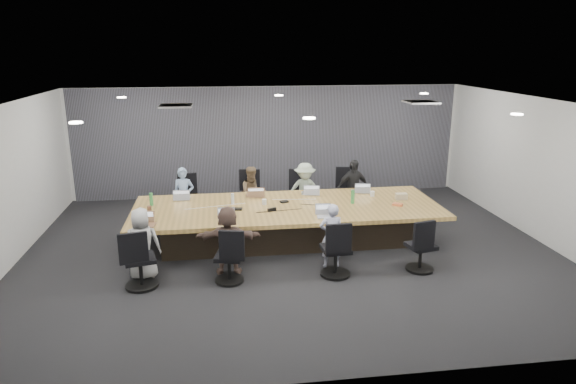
{
  "coord_description": "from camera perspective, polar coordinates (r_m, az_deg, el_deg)",
  "views": [
    {
      "loc": [
        -1.31,
        -9.04,
        3.76
      ],
      "look_at": [
        0.0,
        0.4,
        1.05
      ],
      "focal_mm": 32.0,
      "sensor_mm": 36.0,
      "label": 1
    }
  ],
  "objects": [
    {
      "name": "bottle_green_left",
      "position": [
        10.43,
        -14.96,
        -0.78
      ],
      "size": [
        0.07,
        0.07,
        0.25
      ],
      "primitive_type": "cylinder",
      "rotation": [
        0.0,
        0.0,
        0.04
      ],
      "color": "green",
      "rests_on": "conference_table"
    },
    {
      "name": "chair_1",
      "position": [
        11.74,
        -4.03,
        -0.59
      ],
      "size": [
        0.68,
        0.68,
        0.88
      ],
      "primitive_type": null,
      "rotation": [
        0.0,
        0.0,
        2.99
      ],
      "color": "black",
      "rests_on": "ground"
    },
    {
      "name": "mic_right",
      "position": [
        10.31,
        -0.43,
        -1.08
      ],
      "size": [
        0.18,
        0.15,
        0.03
      ],
      "primitive_type": "cube",
      "rotation": [
        0.0,
        0.0,
        0.34
      ],
      "color": "black",
      "rests_on": "conference_table"
    },
    {
      "name": "chair_3",
      "position": [
        12.1,
        6.75,
        -0.24
      ],
      "size": [
        0.65,
        0.65,
        0.85
      ],
      "primitive_type": null,
      "rotation": [
        0.0,
        0.0,
        3.01
      ],
      "color": "black",
      "rests_on": "ground"
    },
    {
      "name": "person_2",
      "position": [
        11.48,
        1.88,
        0.11
      ],
      "size": [
        0.87,
        0.56,
        1.28
      ],
      "primitive_type": "imported",
      "rotation": [
        0.0,
        0.0,
        6.19
      ],
      "color": "#9CAE98",
      "rests_on": "ground"
    },
    {
      "name": "curtain",
      "position": [
        13.24,
        -2.1,
        5.59
      ],
      "size": [
        9.8,
        0.04,
        2.8
      ],
      "primitive_type": "cube",
      "color": "#52515C",
      "rests_on": "ground"
    },
    {
      "name": "bottle_green_right",
      "position": [
        10.3,
        7.21,
        -0.54
      ],
      "size": [
        0.1,
        0.1,
        0.27
      ],
      "primitive_type": "cylinder",
      "rotation": [
        0.0,
        0.0,
        0.39
      ],
      "color": "green",
      "rests_on": "conference_table"
    },
    {
      "name": "mug_brown",
      "position": [
        10.12,
        -15.15,
        -1.77
      ],
      "size": [
        0.1,
        0.1,
        0.1
      ],
      "primitive_type": "cylinder",
      "rotation": [
        0.0,
        0.0,
        -0.3
      ],
      "color": "brown",
      "rests_on": "conference_table"
    },
    {
      "name": "wall_left",
      "position": [
        10.05,
        -29.18,
        0.23
      ],
      "size": [
        0.0,
        8.0,
        2.8
      ],
      "primitive_type": "cube",
      "rotation": [
        1.57,
        0.0,
        1.57
      ],
      "color": "beige",
      "rests_on": "ground"
    },
    {
      "name": "chair_4",
      "position": [
        8.62,
        -16.11,
        -7.63
      ],
      "size": [
        0.66,
        0.66,
        0.82
      ],
      "primitive_type": null,
      "rotation": [
        0.0,
        0.0,
        0.22
      ],
      "color": "black",
      "rests_on": "ground"
    },
    {
      "name": "laptop_5",
      "position": [
        9.24,
        -6.8,
        -3.25
      ],
      "size": [
        0.32,
        0.23,
        0.02
      ],
      "primitive_type": "cube",
      "rotation": [
        0.0,
        0.0,
        -0.04
      ],
      "color": "#B2B2B7",
      "rests_on": "conference_table"
    },
    {
      "name": "person_1",
      "position": [
        11.36,
        -3.92,
        -0.23
      ],
      "size": [
        0.69,
        0.59,
        1.23
      ],
      "primitive_type": "imported",
      "rotation": [
        0.0,
        0.0,
        6.52
      ],
      "color": "brown",
      "rests_on": "ground"
    },
    {
      "name": "cup_white_near",
      "position": [
        10.85,
        9.36,
        -0.2
      ],
      "size": [
        0.12,
        0.12,
        0.11
      ],
      "primitive_type": "cylinder",
      "rotation": [
        0.0,
        0.0,
        0.43
      ],
      "color": "white",
      "rests_on": "conference_table"
    },
    {
      "name": "wall_right",
      "position": [
        11.27,
        26.39,
        2.12
      ],
      "size": [
        0.0,
        8.0,
        2.8
      ],
      "primitive_type": "cube",
      "rotation": [
        1.57,
        0.0,
        -1.57
      ],
      "color": "beige",
      "rests_on": "ground"
    },
    {
      "name": "chair_0",
      "position": [
        11.76,
        -11.35,
        -1.07
      ],
      "size": [
        0.66,
        0.66,
        0.79
      ],
      "primitive_type": null,
      "rotation": [
        0.0,
        0.0,
        3.41
      ],
      "color": "black",
      "rests_on": "ground"
    },
    {
      "name": "wall_back",
      "position": [
        13.32,
        -2.14,
        5.65
      ],
      "size": [
        10.0,
        0.0,
        2.8
      ],
      "primitive_type": "cube",
      "rotation": [
        1.57,
        0.0,
        0.0
      ],
      "color": "beige",
      "rests_on": "ground"
    },
    {
      "name": "laptop_0",
      "position": [
        10.8,
        -11.7,
        -0.66
      ],
      "size": [
        0.34,
        0.24,
        0.02
      ],
      "primitive_type": "cube",
      "rotation": [
        0.0,
        0.0,
        3.12
      ],
      "color": "#B2B2B7",
      "rests_on": "conference_table"
    },
    {
      "name": "chair_7",
      "position": [
        9.19,
        14.54,
        -6.27
      ],
      "size": [
        0.62,
        0.62,
        0.75
      ],
      "primitive_type": null,
      "rotation": [
        0.0,
        0.0,
        0.25
      ],
      "color": "black",
      "rests_on": "ground"
    },
    {
      "name": "floor",
      "position": [
        9.88,
        0.32,
        -6.5
      ],
      "size": [
        10.0,
        8.0,
        0.0
      ],
      "primitive_type": "cube",
      "color": "black",
      "rests_on": "ground"
    },
    {
      "name": "person_6",
      "position": [
        8.99,
        4.85,
        -4.88
      ],
      "size": [
        0.44,
        0.3,
        1.17
      ],
      "primitive_type": "imported",
      "rotation": [
        0.0,
        0.0,
        3.08
      ],
      "color": "#B2B5D2",
      "rests_on": "ground"
    },
    {
      "name": "bottle_clear",
      "position": [
        10.24,
        -6.18,
        -0.76
      ],
      "size": [
        0.08,
        0.08,
        0.21
      ],
      "primitive_type": "cylinder",
      "rotation": [
        0.0,
        0.0,
        0.41
      ],
      "color": "silver",
      "rests_on": "conference_table"
    },
    {
      "name": "conference_table",
      "position": [
        10.2,
        -0.08,
        -3.36
      ],
      "size": [
        6.0,
        2.2,
        0.74
      ],
      "color": "#30261B",
      "rests_on": "ground"
    },
    {
      "name": "laptop_6",
      "position": [
        9.44,
        4.14,
        -2.77
      ],
      "size": [
        0.3,
        0.22,
        0.02
      ],
      "primitive_type": "cube",
      "rotation": [
        0.0,
        0.0,
        -0.07
      ],
      "color": "#B2B2B7",
      "rests_on": "conference_table"
    },
    {
      "name": "laptop_3",
      "position": [
        11.18,
        7.94,
        0.09
      ],
      "size": [
        0.36,
        0.27,
        0.02
      ],
      "primitive_type": "cube",
      "rotation": [
        0.0,
        0.0,
        3.02
      ],
      "color": "#B2B2B7",
      "rests_on": "conference_table"
    },
    {
      "name": "snack_packet",
      "position": [
        10.34,
        12.09,
        -1.36
      ],
      "size": [
        0.23,
        0.21,
        0.04
      ],
      "primitive_type": "cube",
      "rotation": [
        0.0,
        0.0,
        -0.6
      ],
      "color": "orange",
      "rests_on": "conference_table"
    },
    {
      "name": "stapler",
      "position": [
        9.76,
        -1.8,
        -1.96
      ],
      "size": [
        0.17,
        0.11,
        0.06
      ],
      "primitive_type": "cube",
      "rotation": [
        0.0,
        0.0,
        0.42
      ],
      "color": "black",
      "rests_on": "conference_table"
    },
    {
      "name": "cup_white_far",
      "position": [
        10.17,
        -2.65,
        -1.11
      ],
      "size": [
        0.11,
        0.11,
        0.11
      ],
      "primitive_type": "cylinder",
      "rotation": [
        0.0,
        0.0,
        0.37
      ],
      "color": "white",
      "rests_on": "conference_table"
    },
    {
      "name": "chair_2",
      "position": [
        11.88,
        1.58,
        -0.51
      ],
      "size": [
        0.69,
        0.69,
        0.82
      ],
      "primitive_type": null,
      "rotation": [
        0.0,
        0.0,
        2.86
      ],
      "color": "black",
      "rests_on": "ground"
    },
    {
      "name": "chair_6",
      "position": [
        8.74,
        5.32,
        -6.8
      ],
      "size": [
        0.57,
        0.57,
        0.8
      ],
      "primitive_type": null,
      "rotation": [
        0.0,
        0.0,
        0.05
      ],
      "color": "black",
      "rests_on": "ground"
    },
    {
      "name": "person_4",
      "position": [
        8.87,
        -15.9,
        -5.55
      ],
      "size": [
        0.62,
        0.42,
        1.22
      ],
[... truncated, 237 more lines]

